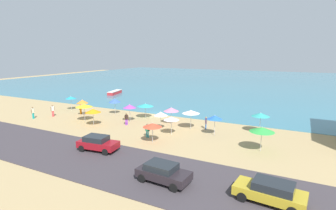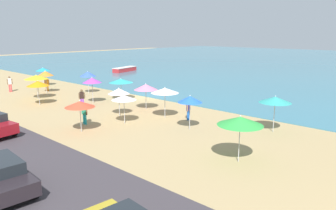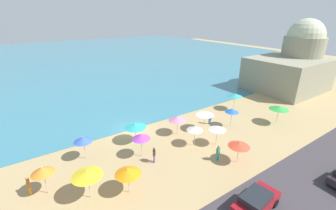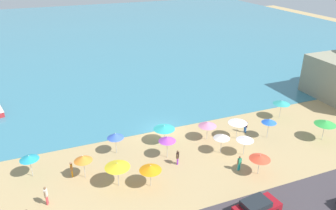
{
  "view_description": "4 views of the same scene",
  "coord_description": "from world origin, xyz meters",
  "px_view_note": "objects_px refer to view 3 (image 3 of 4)",
  "views": [
    {
      "loc": [
        19.59,
        -34.94,
        9.58
      ],
      "look_at": [
        0.7,
        2.0,
        1.23
      ],
      "focal_mm": 28.0,
      "sensor_mm": 36.0,
      "label": 1
    },
    {
      "loc": [
        24.85,
        -23.61,
        6.72
      ],
      "look_at": [
        8.54,
        -5.77,
        1.33
      ],
      "focal_mm": 35.0,
      "sensor_mm": 36.0,
      "label": 2
    },
    {
      "loc": [
        -9.85,
        -22.89,
        13.29
      ],
      "look_at": [
        7.01,
        2.04,
        1.05
      ],
      "focal_mm": 24.0,
      "sensor_mm": 36.0,
      "label": 3
    },
    {
      "loc": [
        -12.15,
        -32.7,
        19.71
      ],
      "look_at": [
        2.16,
        2.9,
        1.79
      ],
      "focal_mm": 35.0,
      "sensor_mm": 36.0,
      "label": 4
    }
  ],
  "objects_px": {
    "beach_umbrella_13": "(87,174)",
    "harbor_fortress": "(294,64)",
    "bather_5": "(29,185)",
    "bather_4": "(218,152)",
    "beach_umbrella_2": "(195,128)",
    "beach_umbrella_6": "(83,139)",
    "bather_1": "(210,117)",
    "beach_umbrella_11": "(217,128)",
    "beach_umbrella_5": "(128,171)",
    "beach_umbrella_14": "(177,118)",
    "parked_car_2": "(256,201)",
    "beach_umbrella_1": "(279,108)",
    "beach_umbrella_10": "(135,126)",
    "beach_umbrella_4": "(205,113)",
    "beach_umbrella_8": "(141,137)",
    "beach_umbrella_7": "(235,95)",
    "beach_umbrella_9": "(239,144)",
    "bather_0": "(154,154)",
    "beach_umbrella_3": "(232,110)"
  },
  "relations": [
    {
      "from": "bather_0",
      "to": "bather_4",
      "type": "relative_size",
      "value": 1.01
    },
    {
      "from": "beach_umbrella_3",
      "to": "harbor_fortress",
      "type": "relative_size",
      "value": 0.18
    },
    {
      "from": "bather_1",
      "to": "parked_car_2",
      "type": "bearing_deg",
      "value": -120.35
    },
    {
      "from": "beach_umbrella_7",
      "to": "beach_umbrella_11",
      "type": "bearing_deg",
      "value": -149.12
    },
    {
      "from": "beach_umbrella_10",
      "to": "beach_umbrella_11",
      "type": "height_order",
      "value": "beach_umbrella_10"
    },
    {
      "from": "beach_umbrella_6",
      "to": "beach_umbrella_8",
      "type": "relative_size",
      "value": 0.98
    },
    {
      "from": "beach_umbrella_14",
      "to": "beach_umbrella_3",
      "type": "bearing_deg",
      "value": -18.36
    },
    {
      "from": "beach_umbrella_7",
      "to": "bather_4",
      "type": "height_order",
      "value": "beach_umbrella_7"
    },
    {
      "from": "beach_umbrella_1",
      "to": "bather_0",
      "type": "bearing_deg",
      "value": 174.08
    },
    {
      "from": "beach_umbrella_1",
      "to": "beach_umbrella_14",
      "type": "distance_m",
      "value": 13.34
    },
    {
      "from": "bather_0",
      "to": "bather_5",
      "type": "distance_m",
      "value": 10.45
    },
    {
      "from": "beach_umbrella_5",
      "to": "beach_umbrella_1",
      "type": "bearing_deg",
      "value": 1.26
    },
    {
      "from": "beach_umbrella_7",
      "to": "harbor_fortress",
      "type": "bearing_deg",
      "value": 4.21
    },
    {
      "from": "beach_umbrella_14",
      "to": "parked_car_2",
      "type": "distance_m",
      "value": 12.5
    },
    {
      "from": "beach_umbrella_9",
      "to": "beach_umbrella_11",
      "type": "bearing_deg",
      "value": 80.17
    },
    {
      "from": "beach_umbrella_9",
      "to": "bather_1",
      "type": "relative_size",
      "value": 1.38
    },
    {
      "from": "beach_umbrella_4",
      "to": "beach_umbrella_10",
      "type": "height_order",
      "value": "beach_umbrella_4"
    },
    {
      "from": "beach_umbrella_2",
      "to": "beach_umbrella_7",
      "type": "bearing_deg",
      "value": 20.74
    },
    {
      "from": "harbor_fortress",
      "to": "bather_4",
      "type": "bearing_deg",
      "value": -162.7
    },
    {
      "from": "beach_umbrella_13",
      "to": "bather_5",
      "type": "height_order",
      "value": "beach_umbrella_13"
    },
    {
      "from": "beach_umbrella_3",
      "to": "beach_umbrella_9",
      "type": "xyz_separation_m",
      "value": [
        -5.21,
        -5.44,
        -0.24
      ]
    },
    {
      "from": "beach_umbrella_2",
      "to": "beach_umbrella_6",
      "type": "xyz_separation_m",
      "value": [
        -10.46,
        4.14,
        0.12
      ]
    },
    {
      "from": "beach_umbrella_10",
      "to": "beach_umbrella_8",
      "type": "bearing_deg",
      "value": -105.33
    },
    {
      "from": "bather_5",
      "to": "beach_umbrella_2",
      "type": "bearing_deg",
      "value": -6.61
    },
    {
      "from": "beach_umbrella_7",
      "to": "bather_1",
      "type": "xyz_separation_m",
      "value": [
        -6.31,
        -1.49,
        -1.37
      ]
    },
    {
      "from": "beach_umbrella_13",
      "to": "harbor_fortress",
      "type": "bearing_deg",
      "value": 9.58
    },
    {
      "from": "bather_1",
      "to": "bather_4",
      "type": "relative_size",
      "value": 0.99
    },
    {
      "from": "beach_umbrella_5",
      "to": "bather_0",
      "type": "distance_m",
      "value": 4.47
    },
    {
      "from": "beach_umbrella_5",
      "to": "beach_umbrella_11",
      "type": "relative_size",
      "value": 1.05
    },
    {
      "from": "beach_umbrella_8",
      "to": "parked_car_2",
      "type": "distance_m",
      "value": 11.28
    },
    {
      "from": "beach_umbrella_4",
      "to": "beach_umbrella_14",
      "type": "bearing_deg",
      "value": 161.95
    },
    {
      "from": "beach_umbrella_11",
      "to": "bather_0",
      "type": "xyz_separation_m",
      "value": [
        -7.24,
        1.05,
        -1.07
      ]
    },
    {
      "from": "beach_umbrella_1",
      "to": "beach_umbrella_5",
      "type": "height_order",
      "value": "beach_umbrella_1"
    },
    {
      "from": "bather_1",
      "to": "beach_umbrella_11",
      "type": "bearing_deg",
      "value": -125.77
    },
    {
      "from": "beach_umbrella_6",
      "to": "beach_umbrella_7",
      "type": "bearing_deg",
      "value": 0.37
    },
    {
      "from": "beach_umbrella_1",
      "to": "beach_umbrella_10",
      "type": "xyz_separation_m",
      "value": [
        -17.18,
        6.23,
        -0.27
      ]
    },
    {
      "from": "beach_umbrella_13",
      "to": "bather_5",
      "type": "distance_m",
      "value": 5.08
    },
    {
      "from": "beach_umbrella_2",
      "to": "beach_umbrella_6",
      "type": "distance_m",
      "value": 11.25
    },
    {
      "from": "beach_umbrella_14",
      "to": "bather_4",
      "type": "xyz_separation_m",
      "value": [
        0.15,
        -6.45,
        -1.11
      ]
    },
    {
      "from": "beach_umbrella_13",
      "to": "bather_4",
      "type": "height_order",
      "value": "beach_umbrella_13"
    },
    {
      "from": "beach_umbrella_2",
      "to": "beach_umbrella_10",
      "type": "xyz_separation_m",
      "value": [
        -4.89,
        4.25,
        -0.09
      ]
    },
    {
      "from": "beach_umbrella_2",
      "to": "bather_0",
      "type": "xyz_separation_m",
      "value": [
        -5.15,
        -0.18,
        -1.14
      ]
    },
    {
      "from": "beach_umbrella_13",
      "to": "bather_4",
      "type": "bearing_deg",
      "value": -10.33
    },
    {
      "from": "bather_1",
      "to": "harbor_fortress",
      "type": "xyz_separation_m",
      "value": [
        23.9,
        2.78,
        3.65
      ]
    },
    {
      "from": "beach_umbrella_3",
      "to": "beach_umbrella_11",
      "type": "bearing_deg",
      "value": -156.08
    },
    {
      "from": "beach_umbrella_4",
      "to": "beach_umbrella_8",
      "type": "bearing_deg",
      "value": -176.02
    },
    {
      "from": "beach_umbrella_1",
      "to": "beach_umbrella_6",
      "type": "bearing_deg",
      "value": 164.93
    },
    {
      "from": "beach_umbrella_1",
      "to": "beach_umbrella_7",
      "type": "height_order",
      "value": "beach_umbrella_7"
    },
    {
      "from": "beach_umbrella_3",
      "to": "bather_5",
      "type": "height_order",
      "value": "beach_umbrella_3"
    },
    {
      "from": "beach_umbrella_4",
      "to": "beach_umbrella_11",
      "type": "height_order",
      "value": "beach_umbrella_4"
    }
  ]
}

